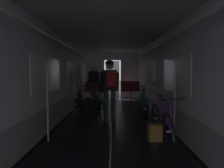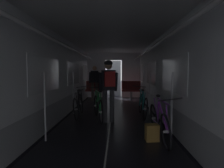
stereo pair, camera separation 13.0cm
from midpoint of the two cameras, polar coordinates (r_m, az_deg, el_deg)
name	(u,v)px [view 1 (the left image)]	position (r m, az deg, el deg)	size (l,w,h in m)	color
train_car_shell	(112,61)	(5.40, -0.84, 6.61)	(3.14, 12.34, 2.57)	black
bench_seat_far_left	(94,89)	(9.96, -5.48, -1.31)	(0.98, 0.51, 0.95)	gray
bench_seat_far_right	(130,89)	(9.94, 4.91, -1.32)	(0.98, 0.51, 0.95)	gray
bicycle_purple	(162,122)	(4.25, 13.42, -10.55)	(0.44, 1.69, 0.95)	black
bicycle_teal	(143,104)	(6.28, 8.47, -5.90)	(0.44, 1.69, 0.95)	black
bicycle_black	(79,105)	(6.25, -10.04, -5.98)	(0.44, 1.69, 0.95)	black
person_cyclist_aisle	(110,84)	(5.42, -1.33, -0.02)	(0.56, 0.45, 1.73)	#2D2D33
bicycle_green_in_aisle	(99,107)	(5.78, -4.40, -6.67)	(0.55, 1.65, 0.94)	black
person_standing_near_bench	(94,81)	(9.56, -5.70, 0.93)	(0.53, 0.23, 1.69)	brown
backpack_on_floor	(155,132)	(4.22, 11.40, -13.59)	(0.26, 0.20, 0.34)	olive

